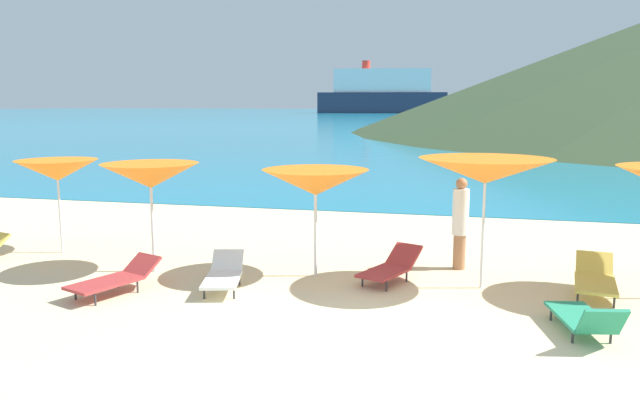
{
  "coord_description": "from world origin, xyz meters",
  "views": [
    {
      "loc": [
        1.2,
        -7.78,
        3.21
      ],
      "look_at": [
        -1.85,
        4.74,
        1.2
      ],
      "focal_mm": 34.41,
      "sensor_mm": 36.0,
      "label": 1
    }
  ],
  "objects_px": {
    "cruise_ship": "(382,94)",
    "umbrella_3": "(150,176)",
    "lounge_chair_1": "(595,278)",
    "beachgoer_0": "(460,221)",
    "lounge_chair_2": "(115,278)",
    "lounge_chair_5": "(391,267)",
    "umbrella_4": "(315,183)",
    "lounge_chair_4": "(224,274)",
    "umbrella_2": "(57,170)",
    "umbrella_5": "(485,171)",
    "lounge_chair_7": "(585,318)"
  },
  "relations": [
    {
      "from": "cruise_ship",
      "to": "umbrella_4",
      "type": "bearing_deg",
      "value": -90.39
    },
    {
      "from": "lounge_chair_2",
      "to": "lounge_chair_5",
      "type": "relative_size",
      "value": 1.06
    },
    {
      "from": "lounge_chair_5",
      "to": "beachgoer_0",
      "type": "xyz_separation_m",
      "value": [
        1.2,
        1.21,
        0.68
      ]
    },
    {
      "from": "umbrella_2",
      "to": "umbrella_3",
      "type": "relative_size",
      "value": 0.97
    },
    {
      "from": "umbrella_3",
      "to": "lounge_chair_5",
      "type": "height_order",
      "value": "umbrella_3"
    },
    {
      "from": "lounge_chair_7",
      "to": "beachgoer_0",
      "type": "height_order",
      "value": "beachgoer_0"
    },
    {
      "from": "lounge_chair_4",
      "to": "beachgoer_0",
      "type": "xyz_separation_m",
      "value": [
        3.99,
        2.36,
        0.69
      ]
    },
    {
      "from": "umbrella_4",
      "to": "lounge_chair_5",
      "type": "distance_m",
      "value": 2.07
    },
    {
      "from": "lounge_chair_4",
      "to": "umbrella_4",
      "type": "bearing_deg",
      "value": 26.92
    },
    {
      "from": "umbrella_4",
      "to": "lounge_chair_1",
      "type": "relative_size",
      "value": 1.28
    },
    {
      "from": "lounge_chair_7",
      "to": "beachgoer_0",
      "type": "bearing_deg",
      "value": -72.66
    },
    {
      "from": "umbrella_3",
      "to": "lounge_chair_1",
      "type": "xyz_separation_m",
      "value": [
        8.01,
        0.39,
        -1.57
      ]
    },
    {
      "from": "umbrella_3",
      "to": "umbrella_5",
      "type": "height_order",
      "value": "umbrella_5"
    },
    {
      "from": "umbrella_4",
      "to": "lounge_chair_4",
      "type": "height_order",
      "value": "umbrella_4"
    },
    {
      "from": "lounge_chair_2",
      "to": "lounge_chair_7",
      "type": "relative_size",
      "value": 1.05
    },
    {
      "from": "lounge_chair_5",
      "to": "beachgoer_0",
      "type": "height_order",
      "value": "beachgoer_0"
    },
    {
      "from": "umbrella_2",
      "to": "lounge_chair_1",
      "type": "height_order",
      "value": "umbrella_2"
    },
    {
      "from": "lounge_chair_2",
      "to": "cruise_ship",
      "type": "distance_m",
      "value": 222.23
    },
    {
      "from": "cruise_ship",
      "to": "lounge_chair_5",
      "type": "bearing_deg",
      "value": -90.02
    },
    {
      "from": "lounge_chair_7",
      "to": "umbrella_4",
      "type": "bearing_deg",
      "value": -36.5
    },
    {
      "from": "lounge_chair_2",
      "to": "lounge_chair_5",
      "type": "height_order",
      "value": "lounge_chair_5"
    },
    {
      "from": "umbrella_4",
      "to": "umbrella_5",
      "type": "distance_m",
      "value": 3.04
    },
    {
      "from": "umbrella_5",
      "to": "lounge_chair_2",
      "type": "height_order",
      "value": "umbrella_5"
    },
    {
      "from": "lounge_chair_4",
      "to": "lounge_chair_5",
      "type": "relative_size",
      "value": 0.98
    },
    {
      "from": "umbrella_2",
      "to": "lounge_chair_4",
      "type": "xyz_separation_m",
      "value": [
        4.48,
        -1.67,
        -1.54
      ]
    },
    {
      "from": "lounge_chair_4",
      "to": "lounge_chair_7",
      "type": "distance_m",
      "value": 5.83
    },
    {
      "from": "cruise_ship",
      "to": "lounge_chair_2",
      "type": "bearing_deg",
      "value": -91.24
    },
    {
      "from": "lounge_chair_5",
      "to": "beachgoer_0",
      "type": "relative_size",
      "value": 0.89
    },
    {
      "from": "cruise_ship",
      "to": "umbrella_3",
      "type": "bearing_deg",
      "value": -91.21
    },
    {
      "from": "umbrella_2",
      "to": "lounge_chair_5",
      "type": "distance_m",
      "value": 7.44
    },
    {
      "from": "umbrella_2",
      "to": "lounge_chair_7",
      "type": "height_order",
      "value": "umbrella_2"
    },
    {
      "from": "umbrella_4",
      "to": "lounge_chair_4",
      "type": "bearing_deg",
      "value": -138.9
    },
    {
      "from": "lounge_chair_4",
      "to": "lounge_chair_7",
      "type": "relative_size",
      "value": 0.96
    },
    {
      "from": "lounge_chair_7",
      "to": "cruise_ship",
      "type": "height_order",
      "value": "cruise_ship"
    },
    {
      "from": "lounge_chair_1",
      "to": "beachgoer_0",
      "type": "xyz_separation_m",
      "value": [
        -2.27,
        1.22,
        0.67
      ]
    },
    {
      "from": "lounge_chair_2",
      "to": "lounge_chair_7",
      "type": "bearing_deg",
      "value": 19.75
    },
    {
      "from": "lounge_chair_2",
      "to": "beachgoer_0",
      "type": "xyz_separation_m",
      "value": [
        5.69,
        3.04,
        0.69
      ]
    },
    {
      "from": "lounge_chair_4",
      "to": "lounge_chair_7",
      "type": "height_order",
      "value": "lounge_chair_7"
    },
    {
      "from": "beachgoer_0",
      "to": "lounge_chair_2",
      "type": "bearing_deg",
      "value": -155.79
    },
    {
      "from": "lounge_chair_2",
      "to": "lounge_chair_5",
      "type": "xyz_separation_m",
      "value": [
        4.49,
        1.84,
        0.01
      ]
    },
    {
      "from": "umbrella_3",
      "to": "lounge_chair_4",
      "type": "bearing_deg",
      "value": -23.15
    },
    {
      "from": "lounge_chair_4",
      "to": "lounge_chair_5",
      "type": "distance_m",
      "value": 3.02
    },
    {
      "from": "umbrella_4",
      "to": "lounge_chair_1",
      "type": "xyz_separation_m",
      "value": [
        4.89,
        -0.05,
        -1.48
      ]
    },
    {
      "from": "lounge_chair_4",
      "to": "lounge_chair_5",
      "type": "xyz_separation_m",
      "value": [
        2.79,
        1.15,
        0.01
      ]
    },
    {
      "from": "beachgoer_0",
      "to": "cruise_ship",
      "type": "distance_m",
      "value": 219.95
    },
    {
      "from": "umbrella_5",
      "to": "lounge_chair_7",
      "type": "xyz_separation_m",
      "value": [
        1.37,
        -2.0,
        -1.82
      ]
    },
    {
      "from": "lounge_chair_1",
      "to": "cruise_ship",
      "type": "relative_size",
      "value": 0.03
    },
    {
      "from": "umbrella_4",
      "to": "lounge_chair_2",
      "type": "bearing_deg",
      "value": -148.6
    },
    {
      "from": "lounge_chair_5",
      "to": "lounge_chair_7",
      "type": "xyz_separation_m",
      "value": [
        2.97,
        -2.02,
        -0.02
      ]
    },
    {
      "from": "beachgoer_0",
      "to": "cruise_ship",
      "type": "xyz_separation_m",
      "value": [
        -32.15,
        217.5,
        6.21
      ]
    }
  ]
}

